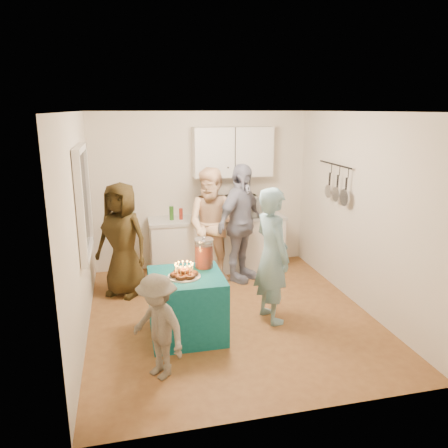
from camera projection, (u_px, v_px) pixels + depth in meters
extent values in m
plane|color=brown|center=(230.00, 315.00, 5.76)|extent=(4.00, 4.00, 0.00)
plane|color=white|center=(231.00, 112.00, 5.10)|extent=(4.00, 4.00, 0.00)
plane|color=silver|center=(202.00, 191.00, 7.31)|extent=(3.60, 3.60, 0.00)
plane|color=silver|center=(79.00, 228.00, 5.03)|extent=(4.00, 4.00, 0.00)
plane|color=silver|center=(361.00, 212.00, 5.83)|extent=(4.00, 4.00, 0.00)
cube|color=black|center=(82.00, 202.00, 5.26)|extent=(0.04, 1.00, 1.20)
cube|color=white|center=(217.00, 245.00, 7.30)|extent=(2.20, 0.58, 0.86)
cube|color=beige|center=(217.00, 218.00, 7.18)|extent=(2.24, 0.62, 0.05)
cube|color=white|center=(233.00, 152.00, 7.11)|extent=(1.30, 0.30, 0.80)
cube|color=black|center=(333.00, 182.00, 6.39)|extent=(0.12, 1.00, 0.60)
imported|color=white|center=(240.00, 206.00, 7.22)|extent=(0.62, 0.44, 0.33)
cube|color=#0F5E66|center=(187.00, 305.00, 5.17)|extent=(0.85, 0.85, 0.76)
cylinder|color=red|center=(204.00, 254.00, 5.29)|extent=(0.22, 0.22, 0.34)
imported|color=#81ADBB|center=(272.00, 256.00, 5.44)|extent=(0.53, 0.70, 1.72)
imported|color=#544018|center=(122.00, 240.00, 6.22)|extent=(0.96, 0.89, 1.65)
imported|color=#FFB485|center=(214.00, 225.00, 6.73)|extent=(1.06, 0.96, 1.78)
imported|color=#101337|center=(240.00, 223.00, 6.73)|extent=(1.11, 1.05, 1.84)
imported|color=#60584D|center=(158.00, 327.00, 4.31)|extent=(0.74, 0.81, 1.09)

